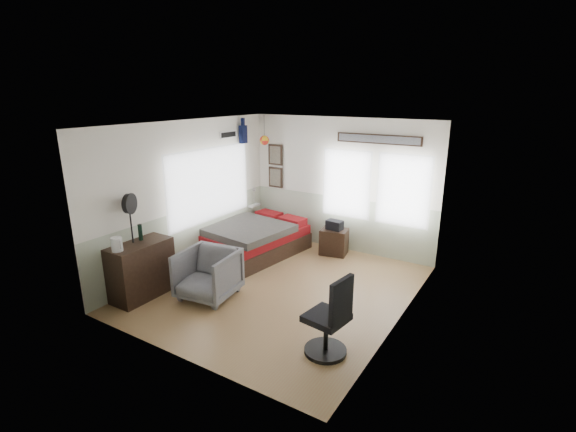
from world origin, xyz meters
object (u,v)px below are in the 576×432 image
Objects in this scene: bed at (255,239)px; dresser at (142,270)px; task_chair at (330,323)px; nightstand at (334,242)px; armchair at (208,274)px.

dresser is at bearing -92.49° from bed.
task_chair is (3.26, 0.16, -0.01)m from dresser.
dresser is 0.93× the size of task_chair.
task_chair is (2.82, -2.27, 0.13)m from bed.
dresser is 3.74m from nightstand.
nightstand is (1.81, 3.26, -0.19)m from dresser.
dresser reaches higher than nightstand.
bed is 2.50× the size of armchair.
armchair is 2.36m from task_chair.
nightstand is at bearing 60.91° from dresser.
task_chair is (2.33, -0.36, 0.05)m from armchair.
nightstand is at bearing 123.39° from task_chair.
task_chair reaches higher than dresser.
dresser is 1.92× the size of nightstand.
task_chair is at bearing -16.26° from armchair.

